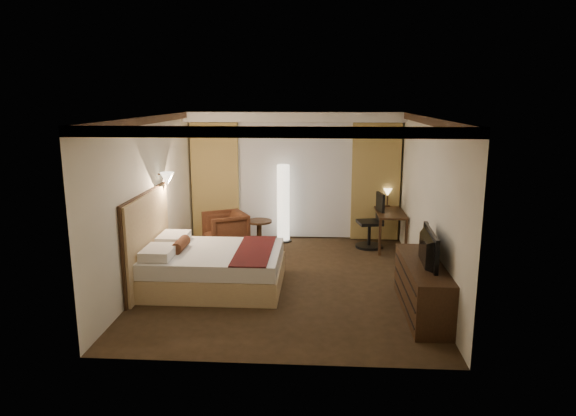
# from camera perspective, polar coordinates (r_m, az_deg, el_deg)

# --- Properties ---
(floor) EXTENTS (4.50, 5.50, 0.01)m
(floor) POSITION_cam_1_polar(r_m,az_deg,el_deg) (8.66, -0.17, -8.03)
(floor) COLOR black
(floor) RESTS_ON ground
(ceiling) EXTENTS (4.50, 5.50, 0.01)m
(ceiling) POSITION_cam_1_polar(r_m,az_deg,el_deg) (8.12, -0.18, 10.13)
(ceiling) COLOR white
(ceiling) RESTS_ON back_wall
(back_wall) EXTENTS (4.50, 0.02, 2.70)m
(back_wall) POSITION_cam_1_polar(r_m,az_deg,el_deg) (10.99, 0.78, 3.63)
(back_wall) COLOR beige
(back_wall) RESTS_ON floor
(left_wall) EXTENTS (0.02, 5.50, 2.70)m
(left_wall) POSITION_cam_1_polar(r_m,az_deg,el_deg) (8.73, -15.09, 0.93)
(left_wall) COLOR beige
(left_wall) RESTS_ON floor
(right_wall) EXTENTS (0.02, 5.50, 2.70)m
(right_wall) POSITION_cam_1_polar(r_m,az_deg,el_deg) (8.44, 15.25, 0.54)
(right_wall) COLOR beige
(right_wall) RESTS_ON floor
(crown_molding) EXTENTS (4.50, 5.50, 0.12)m
(crown_molding) POSITION_cam_1_polar(r_m,az_deg,el_deg) (8.13, -0.18, 9.71)
(crown_molding) COLOR black
(crown_molding) RESTS_ON ceiling
(soffit) EXTENTS (4.50, 0.50, 0.20)m
(soffit) POSITION_cam_1_polar(r_m,az_deg,el_deg) (10.62, 0.73, 10.10)
(soffit) COLOR white
(soffit) RESTS_ON ceiling
(curtain_sheer) EXTENTS (2.48, 0.04, 2.45)m
(curtain_sheer) POSITION_cam_1_polar(r_m,az_deg,el_deg) (10.93, 0.76, 3.04)
(curtain_sheer) COLOR silver
(curtain_sheer) RESTS_ON back_wall
(curtain_left_drape) EXTENTS (1.00, 0.14, 2.45)m
(curtain_left_drape) POSITION_cam_1_polar(r_m,az_deg,el_deg) (11.08, -8.08, 3.06)
(curtain_left_drape) COLOR tan
(curtain_left_drape) RESTS_ON back_wall
(curtain_right_drape) EXTENTS (1.00, 0.14, 2.45)m
(curtain_right_drape) POSITION_cam_1_polar(r_m,az_deg,el_deg) (10.91, 9.70, 2.86)
(curtain_right_drape) COLOR tan
(curtain_right_drape) RESTS_ON back_wall
(wall_sconce) EXTENTS (0.24, 0.24, 0.24)m
(wall_sconce) POSITION_cam_1_polar(r_m,az_deg,el_deg) (9.08, -13.28, 3.18)
(wall_sconce) COLOR white
(wall_sconce) RESTS_ON left_wall
(bed) EXTENTS (2.13, 1.66, 0.62)m
(bed) POSITION_cam_1_polar(r_m,az_deg,el_deg) (8.37, -8.11, -6.62)
(bed) COLOR white
(bed) RESTS_ON floor
(headboard) EXTENTS (0.12, 1.96, 1.50)m
(headboard) POSITION_cam_1_polar(r_m,az_deg,el_deg) (8.52, -15.30, -3.51)
(headboard) COLOR tan
(headboard) RESTS_ON floor
(armchair) EXTENTS (1.01, 1.03, 0.80)m
(armchair) POSITION_cam_1_polar(r_m,az_deg,el_deg) (10.45, -6.98, -2.24)
(armchair) COLOR #452414
(armchair) RESTS_ON floor
(side_table) EXTENTS (0.51, 0.51, 0.57)m
(side_table) POSITION_cam_1_polar(r_m,az_deg,el_deg) (10.40, -3.21, -2.90)
(side_table) COLOR black
(side_table) RESTS_ON floor
(floor_lamp) EXTENTS (0.35, 0.35, 1.65)m
(floor_lamp) POSITION_cam_1_polar(r_m,az_deg,el_deg) (10.71, -0.53, 0.53)
(floor_lamp) COLOR white
(floor_lamp) RESTS_ON floor
(desk) EXTENTS (0.55, 1.23, 0.75)m
(desk) POSITION_cam_1_polar(r_m,az_deg,el_deg) (10.59, 11.18, -2.33)
(desk) COLOR black
(desk) RESTS_ON floor
(desk_lamp) EXTENTS (0.18, 0.18, 0.34)m
(desk_lamp) POSITION_cam_1_polar(r_m,az_deg,el_deg) (10.92, 10.99, 1.06)
(desk_lamp) COLOR #FFD899
(desk_lamp) RESTS_ON desk
(office_chair) EXTENTS (0.64, 0.64, 1.13)m
(office_chair) POSITION_cam_1_polar(r_m,az_deg,el_deg) (10.45, 9.06, -1.38)
(office_chair) COLOR black
(office_chair) RESTS_ON floor
(dresser) EXTENTS (0.50, 1.89, 0.74)m
(dresser) POSITION_cam_1_polar(r_m,az_deg,el_deg) (7.56, 14.69, -8.55)
(dresser) COLOR black
(dresser) RESTS_ON floor
(television) EXTENTS (0.65, 1.08, 0.14)m
(television) POSITION_cam_1_polar(r_m,az_deg,el_deg) (7.35, 14.74, -3.65)
(television) COLOR black
(television) RESTS_ON dresser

